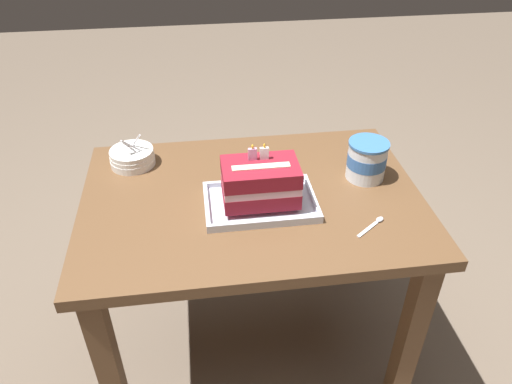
{
  "coord_description": "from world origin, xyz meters",
  "views": [
    {
      "loc": [
        -0.15,
        -1.17,
        1.54
      ],
      "look_at": [
        0.01,
        -0.03,
        0.71
      ],
      "focal_mm": 34.32,
      "sensor_mm": 36.0,
      "label": 1
    }
  ],
  "objects_px": {
    "foil_tray": "(260,203)",
    "birthday_cake": "(260,182)",
    "serving_spoon_near_tray": "(375,223)",
    "bowl_stack": "(132,157)",
    "ice_cream_tub": "(367,160)"
  },
  "relations": [
    {
      "from": "birthday_cake",
      "to": "bowl_stack",
      "type": "height_order",
      "value": "birthday_cake"
    },
    {
      "from": "foil_tray",
      "to": "birthday_cake",
      "type": "relative_size",
      "value": 1.5
    },
    {
      "from": "birthday_cake",
      "to": "serving_spoon_near_tray",
      "type": "xyz_separation_m",
      "value": [
        0.3,
        -0.13,
        -0.08
      ]
    },
    {
      "from": "serving_spoon_near_tray",
      "to": "birthday_cake",
      "type": "bearing_deg",
      "value": 156.78
    },
    {
      "from": "bowl_stack",
      "to": "serving_spoon_near_tray",
      "type": "bearing_deg",
      "value": -30.81
    },
    {
      "from": "ice_cream_tub",
      "to": "serving_spoon_near_tray",
      "type": "xyz_separation_m",
      "value": [
        -0.04,
        -0.23,
        -0.06
      ]
    },
    {
      "from": "foil_tray",
      "to": "birthday_cake",
      "type": "bearing_deg",
      "value": 90.0
    },
    {
      "from": "serving_spoon_near_tray",
      "to": "ice_cream_tub",
      "type": "bearing_deg",
      "value": 79.11
    },
    {
      "from": "foil_tray",
      "to": "serving_spoon_near_tray",
      "type": "xyz_separation_m",
      "value": [
        0.3,
        -0.13,
        -0.0
      ]
    },
    {
      "from": "bowl_stack",
      "to": "ice_cream_tub",
      "type": "distance_m",
      "value": 0.75
    },
    {
      "from": "birthday_cake",
      "to": "foil_tray",
      "type": "bearing_deg",
      "value": -90.0
    },
    {
      "from": "birthday_cake",
      "to": "bowl_stack",
      "type": "bearing_deg",
      "value": 143.9
    },
    {
      "from": "bowl_stack",
      "to": "ice_cream_tub",
      "type": "height_order",
      "value": "ice_cream_tub"
    },
    {
      "from": "bowl_stack",
      "to": "serving_spoon_near_tray",
      "type": "relative_size",
      "value": 1.44
    },
    {
      "from": "birthday_cake",
      "to": "ice_cream_tub",
      "type": "relative_size",
      "value": 1.71
    }
  ]
}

